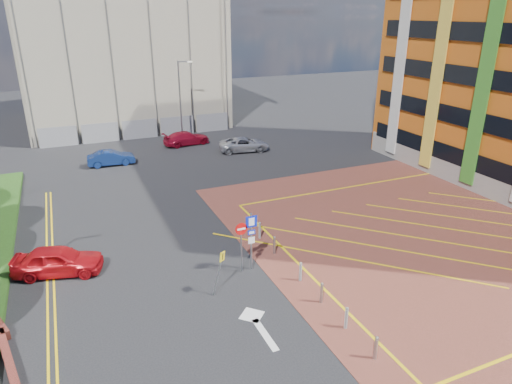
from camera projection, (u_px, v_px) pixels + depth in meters
ground at (250, 281)px, 22.75m from camera, size 140.00×140.00×0.00m
forecourt at (460, 231)px, 27.93m from camera, size 26.00×26.00×0.02m
lamp_back at (181, 97)px, 46.54m from camera, size 1.53×0.16×8.00m
sign_cluster at (248, 236)px, 22.98m from camera, size 1.17×0.12×3.20m
warning_sign at (220, 268)px, 21.19m from camera, size 0.73×0.41×2.25m
bollard_row at (307, 279)px, 22.01m from camera, size 0.14×11.14×0.90m
construction_building at (116, 26)px, 52.83m from camera, size 21.20×19.20×22.00m
construction_fence at (150, 128)px, 48.35m from camera, size 21.60×0.06×2.00m
car_red_left at (58, 261)px, 23.12m from camera, size 4.71×2.89×1.50m
car_blue_back at (111, 158)px, 39.69m from camera, size 4.05×1.59×1.31m
car_red_back at (186, 138)px, 45.82m from camera, size 4.85×2.44×1.35m
car_silver_back at (244, 144)px, 43.72m from camera, size 5.14×3.06×1.34m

